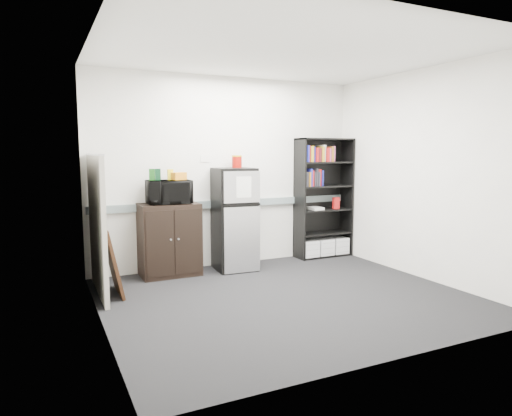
# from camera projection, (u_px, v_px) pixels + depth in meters

# --- Properties ---
(floor) EXTENTS (4.00, 4.00, 0.00)m
(floor) POSITION_uv_depth(u_px,v_px,m) (287.00, 297.00, 5.18)
(floor) COLOR black
(floor) RESTS_ON ground
(wall_back) EXTENTS (4.00, 0.02, 2.70)m
(wall_back) POSITION_uv_depth(u_px,v_px,m) (228.00, 172.00, 6.59)
(wall_back) COLOR white
(wall_back) RESTS_ON floor
(wall_right) EXTENTS (0.02, 3.50, 2.70)m
(wall_right) POSITION_uv_depth(u_px,v_px,m) (423.00, 175.00, 5.88)
(wall_right) COLOR white
(wall_right) RESTS_ON floor
(wall_left) EXTENTS (0.02, 3.50, 2.70)m
(wall_left) POSITION_uv_depth(u_px,v_px,m) (97.00, 184.00, 4.16)
(wall_left) COLOR white
(wall_left) RESTS_ON floor
(ceiling) EXTENTS (4.00, 3.50, 0.02)m
(ceiling) POSITION_uv_depth(u_px,v_px,m) (289.00, 52.00, 4.85)
(ceiling) COLOR white
(ceiling) RESTS_ON wall_back
(electrical_raceway) EXTENTS (3.92, 0.05, 0.10)m
(electrical_raceway) POSITION_uv_depth(u_px,v_px,m) (229.00, 203.00, 6.61)
(electrical_raceway) COLOR gray
(electrical_raceway) RESTS_ON wall_back
(wall_note) EXTENTS (0.14, 0.00, 0.10)m
(wall_note) POSITION_uv_depth(u_px,v_px,m) (205.00, 158.00, 6.41)
(wall_note) COLOR white
(wall_note) RESTS_ON wall_back
(bookshelf) EXTENTS (0.90, 0.34, 1.85)m
(bookshelf) POSITION_uv_depth(u_px,v_px,m) (323.00, 199.00, 7.13)
(bookshelf) COLOR black
(bookshelf) RESTS_ON floor
(cubicle_partition) EXTENTS (0.06, 1.30, 1.62)m
(cubicle_partition) POSITION_uv_depth(u_px,v_px,m) (97.00, 224.00, 5.24)
(cubicle_partition) COLOR #9D978B
(cubicle_partition) RESTS_ON floor
(cabinet) EXTENTS (0.77, 0.51, 0.96)m
(cabinet) POSITION_uv_depth(u_px,v_px,m) (170.00, 240.00, 6.06)
(cabinet) COLOR black
(cabinet) RESTS_ON floor
(microwave) EXTENTS (0.58, 0.40, 0.31)m
(microwave) POSITION_uv_depth(u_px,v_px,m) (169.00, 192.00, 5.97)
(microwave) COLOR black
(microwave) RESTS_ON cabinet
(snack_box_a) EXTENTS (0.08, 0.07, 0.15)m
(snack_box_a) POSITION_uv_depth(u_px,v_px,m) (152.00, 175.00, 5.89)
(snack_box_a) COLOR #185418
(snack_box_a) RESTS_ON microwave
(snack_box_b) EXTENTS (0.08, 0.07, 0.15)m
(snack_box_b) POSITION_uv_depth(u_px,v_px,m) (158.00, 175.00, 5.92)
(snack_box_b) COLOR #0C371C
(snack_box_b) RESTS_ON microwave
(snack_box_c) EXTENTS (0.07, 0.05, 0.14)m
(snack_box_c) POSITION_uv_depth(u_px,v_px,m) (170.00, 175.00, 5.99)
(snack_box_c) COLOR yellow
(snack_box_c) RESTS_ON microwave
(snack_bag) EXTENTS (0.20, 0.15, 0.10)m
(snack_bag) POSITION_uv_depth(u_px,v_px,m) (179.00, 176.00, 5.99)
(snack_bag) COLOR orange
(snack_bag) RESTS_ON microwave
(refrigerator) EXTENTS (0.57, 0.60, 1.42)m
(refrigerator) POSITION_uv_depth(u_px,v_px,m) (234.00, 219.00, 6.35)
(refrigerator) COLOR black
(refrigerator) RESTS_ON floor
(coffee_can) EXTENTS (0.14, 0.14, 0.19)m
(coffee_can) POSITION_uv_depth(u_px,v_px,m) (237.00, 161.00, 6.41)
(coffee_can) COLOR #9A0E07
(coffee_can) RESTS_ON refrigerator
(framed_poster) EXTENTS (0.19, 0.62, 0.79)m
(framed_poster) POSITION_uv_depth(u_px,v_px,m) (112.00, 261.00, 5.24)
(framed_poster) COLOR black
(framed_poster) RESTS_ON floor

